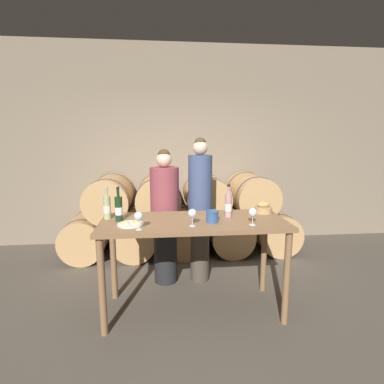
{
  "coord_description": "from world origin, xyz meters",
  "views": [
    {
      "loc": [
        -0.29,
        -2.8,
        1.74
      ],
      "look_at": [
        0.0,
        0.15,
        1.2
      ],
      "focal_mm": 28.0,
      "sensor_mm": 36.0,
      "label": 1
    }
  ],
  "objects_px": {
    "wine_glass_left": "(192,214)",
    "wine_glass_center": "(253,213)",
    "person_right": "(200,209)",
    "wine_bottle_rose": "(228,205)",
    "wine_bottle_red": "(119,209)",
    "wine_bottle_white": "(107,207)",
    "bread_basket": "(263,208)",
    "tasting_table": "(194,232)",
    "wine_glass_far_left": "(139,217)",
    "person_left": "(165,217)",
    "blue_crock": "(212,216)",
    "cheese_plate": "(131,224)"
  },
  "relations": [
    {
      "from": "wine_glass_left",
      "to": "wine_glass_center",
      "type": "bearing_deg",
      "value": -2.35
    },
    {
      "from": "person_right",
      "to": "wine_bottle_rose",
      "type": "height_order",
      "value": "person_right"
    },
    {
      "from": "wine_bottle_red",
      "to": "wine_bottle_white",
      "type": "relative_size",
      "value": 1.02
    },
    {
      "from": "bread_basket",
      "to": "tasting_table",
      "type": "bearing_deg",
      "value": -164.53
    },
    {
      "from": "person_right",
      "to": "wine_glass_center",
      "type": "distance_m",
      "value": 0.97
    },
    {
      "from": "person_right",
      "to": "wine_glass_far_left",
      "type": "height_order",
      "value": "person_right"
    },
    {
      "from": "tasting_table",
      "to": "wine_glass_center",
      "type": "xyz_separation_m",
      "value": [
        0.52,
        -0.22,
        0.24
      ]
    },
    {
      "from": "person_left",
      "to": "wine_glass_left",
      "type": "height_order",
      "value": "person_left"
    },
    {
      "from": "person_left",
      "to": "wine_glass_center",
      "type": "xyz_separation_m",
      "value": [
        0.79,
        -0.88,
        0.25
      ]
    },
    {
      "from": "person_right",
      "to": "wine_bottle_red",
      "type": "distance_m",
      "value": 1.07
    },
    {
      "from": "blue_crock",
      "to": "cheese_plate",
      "type": "xyz_separation_m",
      "value": [
        -0.76,
        -0.02,
        -0.05
      ]
    },
    {
      "from": "blue_crock",
      "to": "person_right",
      "type": "bearing_deg",
      "value": 91.63
    },
    {
      "from": "person_left",
      "to": "wine_bottle_rose",
      "type": "relative_size",
      "value": 4.84
    },
    {
      "from": "tasting_table",
      "to": "wine_bottle_white",
      "type": "height_order",
      "value": "wine_bottle_white"
    },
    {
      "from": "person_left",
      "to": "cheese_plate",
      "type": "distance_m",
      "value": 0.85
    },
    {
      "from": "person_left",
      "to": "wine_glass_far_left",
      "type": "relative_size",
      "value": 10.1
    },
    {
      "from": "person_right",
      "to": "wine_bottle_rose",
      "type": "xyz_separation_m",
      "value": [
        0.22,
        -0.57,
        0.17
      ]
    },
    {
      "from": "wine_bottle_red",
      "to": "wine_glass_center",
      "type": "bearing_deg",
      "value": -12.23
    },
    {
      "from": "tasting_table",
      "to": "bread_basket",
      "type": "relative_size",
      "value": 9.76
    },
    {
      "from": "tasting_table",
      "to": "wine_bottle_red",
      "type": "xyz_separation_m",
      "value": [
        -0.72,
        0.04,
        0.24
      ]
    },
    {
      "from": "wine_bottle_red",
      "to": "wine_bottle_rose",
      "type": "relative_size",
      "value": 0.99
    },
    {
      "from": "cheese_plate",
      "to": "wine_glass_center",
      "type": "height_order",
      "value": "wine_glass_center"
    },
    {
      "from": "wine_glass_far_left",
      "to": "wine_glass_center",
      "type": "bearing_deg",
      "value": 2.06
    },
    {
      "from": "person_right",
      "to": "person_left",
      "type": "bearing_deg",
      "value": -180.0
    },
    {
      "from": "cheese_plate",
      "to": "wine_glass_far_left",
      "type": "bearing_deg",
      "value": -59.97
    },
    {
      "from": "wine_glass_far_left",
      "to": "wine_glass_center",
      "type": "distance_m",
      "value": 1.03
    },
    {
      "from": "wine_bottle_red",
      "to": "wine_bottle_rose",
      "type": "distance_m",
      "value": 1.08
    },
    {
      "from": "wine_glass_far_left",
      "to": "cheese_plate",
      "type": "bearing_deg",
      "value": 120.03
    },
    {
      "from": "wine_glass_far_left",
      "to": "tasting_table",
      "type": "bearing_deg",
      "value": 27.18
    },
    {
      "from": "wine_bottle_red",
      "to": "cheese_plate",
      "type": "xyz_separation_m",
      "value": [
        0.12,
        -0.15,
        -0.11
      ]
    },
    {
      "from": "wine_bottle_red",
      "to": "wine_bottle_rose",
      "type": "bearing_deg",
      "value": 2.22
    },
    {
      "from": "tasting_table",
      "to": "person_right",
      "type": "relative_size",
      "value": 1.03
    },
    {
      "from": "person_left",
      "to": "wine_bottle_red",
      "type": "xyz_separation_m",
      "value": [
        -0.44,
        -0.62,
        0.26
      ]
    },
    {
      "from": "bread_basket",
      "to": "cheese_plate",
      "type": "relative_size",
      "value": 0.76
    },
    {
      "from": "person_right",
      "to": "cheese_plate",
      "type": "relative_size",
      "value": 7.21
    },
    {
      "from": "tasting_table",
      "to": "cheese_plate",
      "type": "relative_size",
      "value": 7.41
    },
    {
      "from": "person_right",
      "to": "blue_crock",
      "type": "height_order",
      "value": "person_right"
    },
    {
      "from": "wine_bottle_red",
      "to": "bread_basket",
      "type": "relative_size",
      "value": 1.8
    },
    {
      "from": "wine_bottle_white",
      "to": "cheese_plate",
      "type": "bearing_deg",
      "value": -44.51
    },
    {
      "from": "bread_basket",
      "to": "wine_glass_left",
      "type": "height_order",
      "value": "wine_glass_left"
    },
    {
      "from": "wine_bottle_rose",
      "to": "blue_crock",
      "type": "relative_size",
      "value": 2.69
    },
    {
      "from": "wine_glass_far_left",
      "to": "wine_glass_left",
      "type": "height_order",
      "value": "same"
    },
    {
      "from": "person_right",
      "to": "blue_crock",
      "type": "relative_size",
      "value": 14.08
    },
    {
      "from": "person_left",
      "to": "wine_bottle_white",
      "type": "xyz_separation_m",
      "value": [
        -0.57,
        -0.53,
        0.25
      ]
    },
    {
      "from": "wine_bottle_red",
      "to": "wine_bottle_white",
      "type": "bearing_deg",
      "value": 144.29
    },
    {
      "from": "wine_bottle_red",
      "to": "bread_basket",
      "type": "height_order",
      "value": "wine_bottle_red"
    },
    {
      "from": "wine_glass_far_left",
      "to": "bread_basket",
      "type": "bearing_deg",
      "value": 20.33
    },
    {
      "from": "tasting_table",
      "to": "wine_glass_far_left",
      "type": "height_order",
      "value": "wine_glass_far_left"
    },
    {
      "from": "tasting_table",
      "to": "wine_glass_center",
      "type": "relative_size",
      "value": 11.23
    },
    {
      "from": "person_right",
      "to": "wine_glass_left",
      "type": "relative_size",
      "value": 10.93
    }
  ]
}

